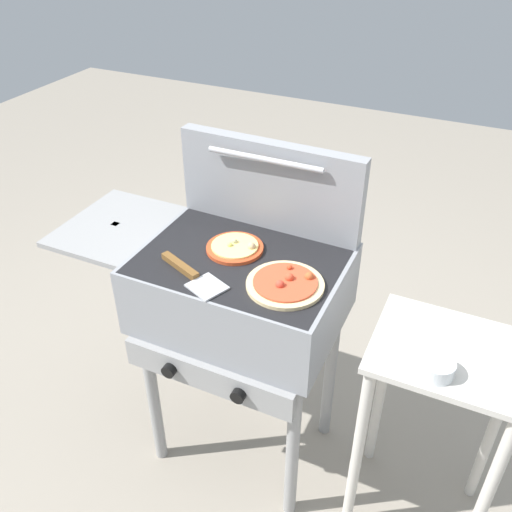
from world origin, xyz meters
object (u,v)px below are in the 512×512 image
Objects in this scene: pizza_pepperoni at (286,284)px; spatula at (191,274)px; topping_bowl_near at (437,368)px; grill at (238,293)px; pizza_cheese at (235,247)px; prep_table at (437,404)px.

pizza_pepperoni is 0.87× the size of spatula.
pizza_pepperoni is 2.39× the size of topping_bowl_near.
spatula is (-0.08, -0.15, 0.15)m from grill.
pizza_pepperoni is at bearing 15.15° from spatula.
pizza_cheese is 0.78m from prep_table.
grill is at bearing 61.87° from spatula.
spatula reaches higher than topping_bowl_near.
grill is 10.11× the size of topping_bowl_near.
pizza_pepperoni is 0.60m from prep_table.
grill is 0.22m from spatula.
grill reaches higher than topping_bowl_near.
pizza_cheese is at bearing 153.55° from pizza_pepperoni.
topping_bowl_near is at bearing -103.67° from prep_table.
pizza_cheese reaches higher than grill.
prep_table is 0.27m from topping_bowl_near.
pizza_pepperoni is 0.24m from pizza_cheese.
pizza_pepperoni is (0.19, -0.07, 0.15)m from grill.
topping_bowl_near is at bearing -4.36° from pizza_pepperoni.
prep_table is at bearing -2.53° from pizza_cheese.
grill is 0.66m from topping_bowl_near.
spatula is 0.85m from prep_table.
pizza_cheese is at bearing 122.74° from grill.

